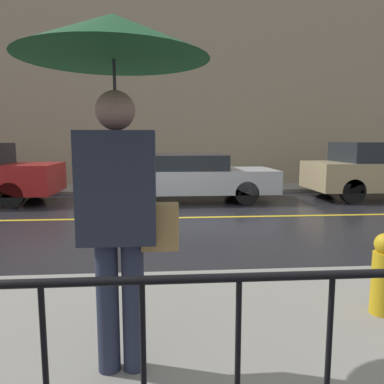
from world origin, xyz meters
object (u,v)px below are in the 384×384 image
Objects in this scene: car_tan at (381,170)px; fire_hydrant at (384,274)px; pedestrian at (116,93)px; car_silver at (185,176)px.

fire_hydrant is (-4.25, -7.11, -0.33)m from car_tan.
pedestrian is 0.47× the size of car_silver.
pedestrian is 10.15m from car_tan.
car_tan reaches higher than fire_hydrant.
fire_hydrant is (1.31, -7.11, -0.19)m from car_silver.
car_tan is at bearing 59.15° from fire_hydrant.
car_tan is 8.29m from fire_hydrant.
car_silver is at bearing 180.00° from car_tan.
car_tan is (6.45, 7.75, -1.12)m from pedestrian.
pedestrian is 2.71m from fire_hydrant.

